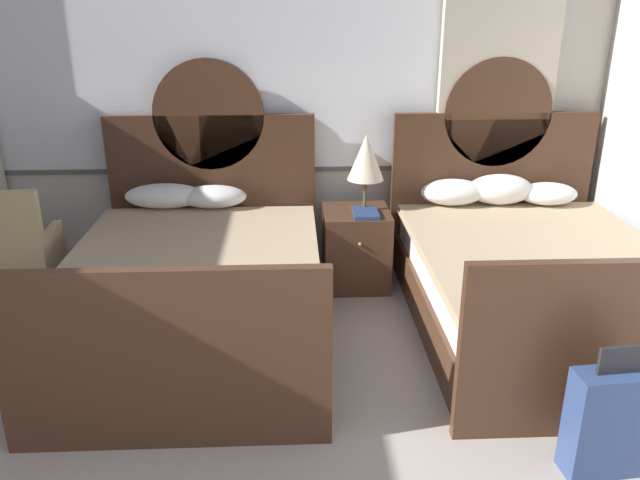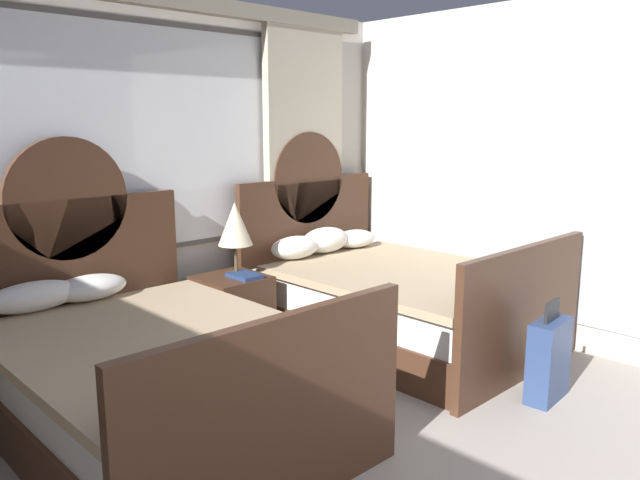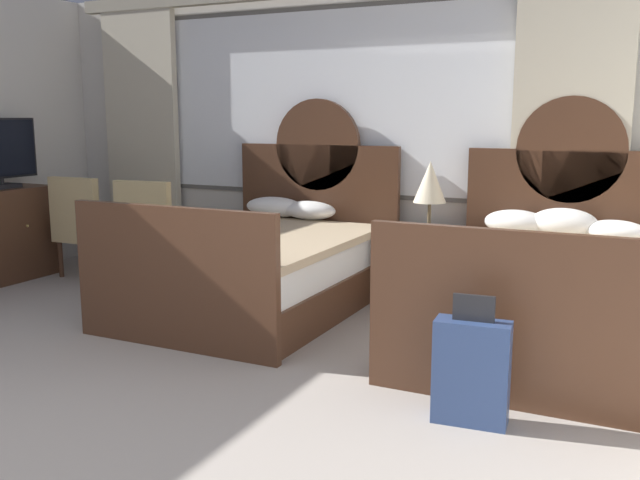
# 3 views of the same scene
# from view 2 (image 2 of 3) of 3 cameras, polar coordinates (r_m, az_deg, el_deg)

# --- Properties ---
(wall_back_window) EXTENTS (5.93, 0.22, 2.70)m
(wall_back_window) POSITION_cam_2_polar(r_m,az_deg,el_deg) (4.56, -22.20, 5.75)
(wall_back_window) COLOR beige
(wall_back_window) RESTS_ON ground_plane
(wall_right_mirror) EXTENTS (0.08, 4.80, 2.70)m
(wall_right_mirror) POSITION_cam_2_polar(r_m,az_deg,el_deg) (5.05, 24.50, 5.18)
(wall_right_mirror) COLOR beige
(wall_right_mirror) RESTS_ON ground_plane
(bed_near_window) EXTENTS (1.57, 2.21, 1.67)m
(bed_near_window) POSITION_cam_2_polar(r_m,az_deg,el_deg) (3.76, -15.30, -11.69)
(bed_near_window) COLOR #472B1C
(bed_near_window) RESTS_ON ground_plane
(bed_near_mirror) EXTENTS (1.57, 2.21, 1.67)m
(bed_near_mirror) POSITION_cam_2_polar(r_m,az_deg,el_deg) (5.10, 6.72, -5.25)
(bed_near_mirror) COLOR #472B1C
(bed_near_mirror) RESTS_ON ground_plane
(nightstand_between_beds) EXTENTS (0.49, 0.51, 0.59)m
(nightstand_between_beds) POSITION_cam_2_polar(r_m,az_deg,el_deg) (4.90, -8.07, -6.70)
(nightstand_between_beds) COLOR #472B1C
(nightstand_between_beds) RESTS_ON ground_plane
(table_lamp_on_nightstand) EXTENTS (0.27, 0.27, 0.57)m
(table_lamp_on_nightstand) POSITION_cam_2_polar(r_m,az_deg,el_deg) (4.78, -7.82, 1.41)
(table_lamp_on_nightstand) COLOR brown
(table_lamp_on_nightstand) RESTS_ON nightstand_between_beds
(book_on_nightstand) EXTENTS (0.18, 0.26, 0.03)m
(book_on_nightstand) POSITION_cam_2_polar(r_m,az_deg,el_deg) (4.76, -6.95, -3.27)
(book_on_nightstand) COLOR navy
(book_on_nightstand) RESTS_ON nightstand_between_beds
(suitcase_on_floor) EXTENTS (0.38, 0.19, 0.66)m
(suitcase_on_floor) POSITION_cam_2_polar(r_m,az_deg,el_deg) (4.29, 20.28, -10.26)
(suitcase_on_floor) COLOR navy
(suitcase_on_floor) RESTS_ON ground_plane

